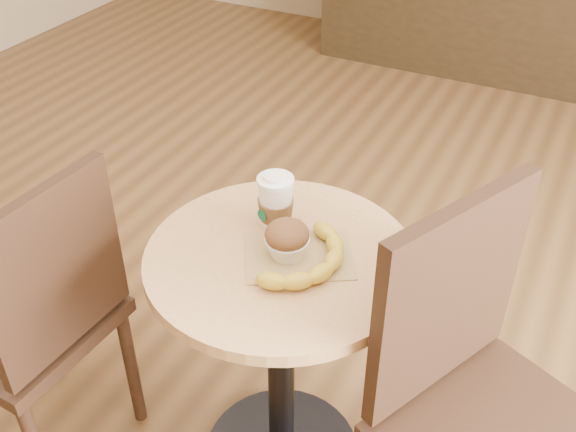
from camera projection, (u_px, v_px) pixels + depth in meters
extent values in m
cylinder|color=black|center=(281.00, 367.00, 1.74)|extent=(0.07, 0.07, 0.72)
cylinder|color=tan|center=(280.00, 259.00, 1.53)|extent=(0.62, 0.62, 0.03)
cube|color=black|center=(23.00, 324.00, 1.75)|extent=(0.43, 0.43, 0.04)
cylinder|color=black|center=(44.00, 322.00, 2.07)|extent=(0.04, 0.04, 0.46)
cylinder|color=black|center=(131.00, 365.00, 1.93)|extent=(0.04, 0.04, 0.46)
cube|color=black|center=(54.00, 272.00, 1.52)|extent=(0.05, 0.39, 0.43)
cylinder|color=black|center=(472.00, 417.00, 1.76)|extent=(0.04, 0.04, 0.50)
cube|color=black|center=(449.00, 297.00, 1.37)|extent=(0.21, 0.40, 0.47)
cube|color=#A2824E|center=(299.00, 256.00, 1.51)|extent=(0.30, 0.28, 0.00)
cylinder|color=white|center=(275.00, 180.00, 1.53)|extent=(0.09, 0.09, 0.01)
cylinder|color=white|center=(275.00, 177.00, 1.52)|extent=(0.05, 0.05, 0.01)
cylinder|color=#085533|center=(262.00, 216.00, 1.55)|extent=(0.03, 0.01, 0.03)
ellipsoid|color=brown|center=(287.00, 234.00, 1.48)|extent=(0.10, 0.10, 0.06)
ellipsoid|color=beige|center=(287.00, 227.00, 1.46)|extent=(0.04, 0.04, 0.02)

